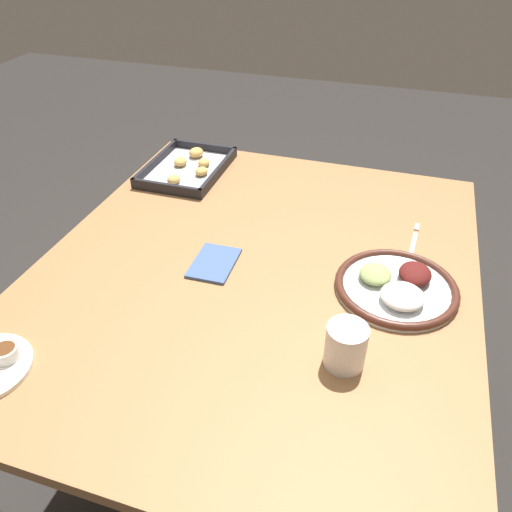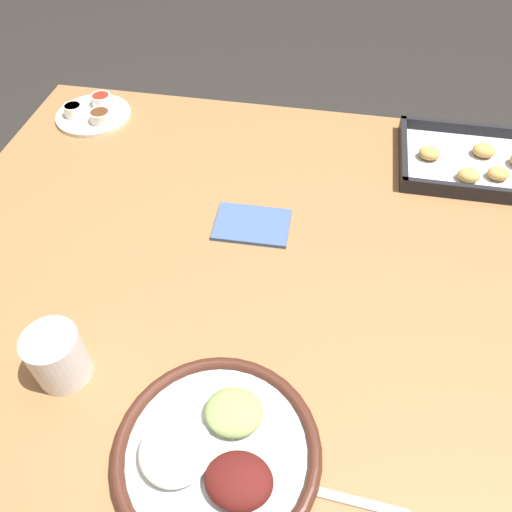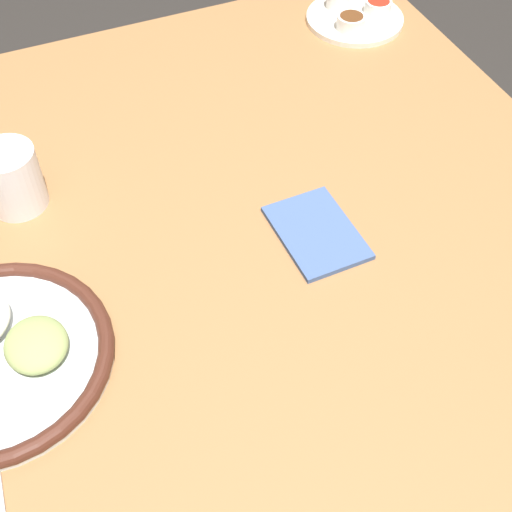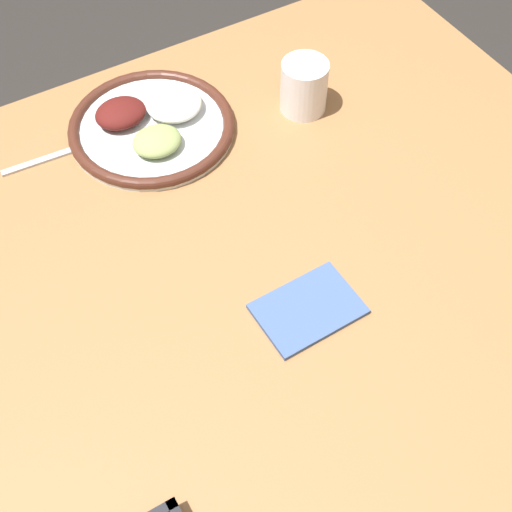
{
  "view_description": "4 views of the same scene",
  "coord_description": "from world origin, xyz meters",
  "px_view_note": "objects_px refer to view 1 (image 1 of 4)",
  "views": [
    {
      "loc": [
        -0.94,
        -0.3,
        1.53
      ],
      "look_at": [
        0.0,
        0.0,
        0.8
      ],
      "focal_mm": 35.0,
      "sensor_mm": 36.0,
      "label": 1
    },
    {
      "loc": [
        0.11,
        -0.58,
        1.46
      ],
      "look_at": [
        0.0,
        0.0,
        0.8
      ],
      "focal_mm": 35.0,
      "sensor_mm": 36.0,
      "label": 2
    },
    {
      "loc": [
        0.55,
        -0.23,
        1.5
      ],
      "look_at": [
        0.0,
        0.0,
        0.8
      ],
      "focal_mm": 50.0,
      "sensor_mm": 36.0,
      "label": 3
    },
    {
      "loc": [
        0.31,
        0.53,
        1.64
      ],
      "look_at": [
        0.0,
        0.0,
        0.8
      ],
      "focal_mm": 50.0,
      "sensor_mm": 36.0,
      "label": 4
    }
  ],
  "objects_px": {
    "drinking_cup": "(346,346)",
    "napkin": "(214,263)",
    "fork": "(412,247)",
    "baking_tray": "(188,168)",
    "dinner_plate": "(397,286)"
  },
  "relations": [
    {
      "from": "baking_tray",
      "to": "napkin",
      "type": "relative_size",
      "value": 2.2
    },
    {
      "from": "fork",
      "to": "napkin",
      "type": "bearing_deg",
      "value": 118.63
    },
    {
      "from": "fork",
      "to": "baking_tray",
      "type": "relative_size",
      "value": 0.69
    },
    {
      "from": "fork",
      "to": "baking_tray",
      "type": "bearing_deg",
      "value": 76.21
    },
    {
      "from": "dinner_plate",
      "to": "napkin",
      "type": "relative_size",
      "value": 1.94
    },
    {
      "from": "drinking_cup",
      "to": "napkin",
      "type": "distance_m",
      "value": 0.43
    },
    {
      "from": "baking_tray",
      "to": "napkin",
      "type": "bearing_deg",
      "value": -149.17
    },
    {
      "from": "drinking_cup",
      "to": "fork",
      "type": "bearing_deg",
      "value": -13.64
    },
    {
      "from": "napkin",
      "to": "baking_tray",
      "type": "bearing_deg",
      "value": 30.83
    },
    {
      "from": "drinking_cup",
      "to": "napkin",
      "type": "bearing_deg",
      "value": 58.45
    },
    {
      "from": "drinking_cup",
      "to": "napkin",
      "type": "relative_size",
      "value": 0.64
    },
    {
      "from": "dinner_plate",
      "to": "napkin",
      "type": "xyz_separation_m",
      "value": [
        -0.03,
        0.45,
        -0.01
      ]
    },
    {
      "from": "fork",
      "to": "drinking_cup",
      "type": "relative_size",
      "value": 2.37
    },
    {
      "from": "fork",
      "to": "baking_tray",
      "type": "distance_m",
      "value": 0.78
    },
    {
      "from": "fork",
      "to": "baking_tray",
      "type": "xyz_separation_m",
      "value": [
        0.23,
        0.74,
        0.01
      ]
    }
  ]
}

